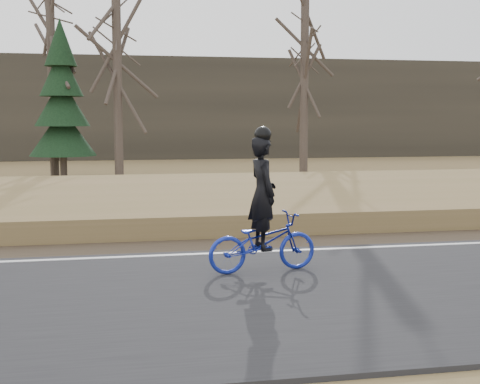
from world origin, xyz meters
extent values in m
plane|color=olive|center=(0.00, 0.00, 0.00)|extent=(120.00, 120.00, 0.00)
cube|color=black|center=(0.00, -2.50, 0.03)|extent=(120.00, 6.00, 0.06)
cube|color=silver|center=(0.00, 0.20, 0.07)|extent=(120.00, 0.12, 0.01)
cube|color=#473A2B|center=(0.00, 1.20, 0.02)|extent=(120.00, 1.60, 0.04)
cube|color=olive|center=(0.00, 4.20, 0.22)|extent=(120.00, 5.00, 0.44)
cube|color=slate|center=(0.00, 8.00, 0.23)|extent=(120.00, 3.00, 0.45)
cube|color=black|center=(0.00, 8.00, 0.52)|extent=(120.00, 2.40, 0.14)
cube|color=brown|center=(0.00, 7.28, 0.67)|extent=(120.00, 0.07, 0.15)
cube|color=brown|center=(0.00, 8.72, 0.67)|extent=(120.00, 0.07, 0.15)
cube|color=#383328|center=(0.00, 30.00, 3.00)|extent=(120.00, 4.00, 6.00)
imported|color=#162598|center=(-0.74, -1.28, 0.51)|extent=(1.80, 0.84, 0.91)
imported|color=black|center=(-0.74, -1.28, 1.28)|extent=(0.50, 0.68, 1.73)
sphere|color=black|center=(-0.74, -1.28, 2.16)|extent=(0.26, 0.26, 0.26)
cylinder|color=#4A3F36|center=(-5.20, 17.08, 4.08)|extent=(0.36, 0.36, 8.17)
cylinder|color=#4A3F36|center=(-2.63, 15.19, 4.00)|extent=(0.36, 0.36, 8.00)
cylinder|color=#4A3F36|center=(5.38, 17.08, 4.31)|extent=(0.36, 0.36, 8.62)
cylinder|color=#4A3F36|center=(-4.78, 16.01, 0.63)|extent=(0.28, 0.28, 1.26)
cone|color=black|center=(-4.78, 16.01, 1.87)|extent=(2.60, 2.60, 1.84)
cone|color=black|center=(-4.78, 16.01, 3.03)|extent=(2.15, 2.15, 1.84)
cone|color=black|center=(-4.78, 16.01, 4.19)|extent=(1.70, 1.70, 1.84)
cone|color=black|center=(-4.78, 16.01, 5.35)|extent=(1.25, 1.25, 1.84)
camera|label=1|loc=(-3.03, -11.14, 2.41)|focal=50.00mm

